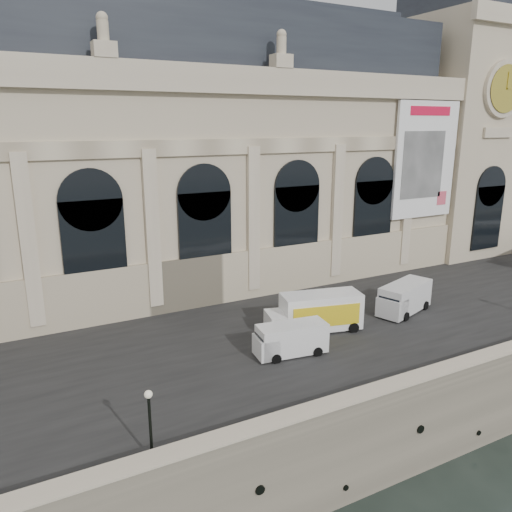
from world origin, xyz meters
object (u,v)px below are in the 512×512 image
Objects in this scene: van_c at (403,299)px; box_truck at (316,312)px; van_b at (288,340)px; lamp_left at (150,427)px.

box_truck reaches higher than van_c.
van_b is 14.64m from lamp_left.
box_truck is 2.05× the size of lamp_left.
lamp_left reaches higher than van_b.
lamp_left is (-17.21, -10.15, 0.42)m from box_truck.
van_c is at bearing -2.86° from box_truck.
van_c is 28.30m from lamp_left.
van_c is 0.80× the size of box_truck.
box_truck is (-9.37, 0.47, 0.20)m from van_c.
box_truck is at bearing 32.50° from van_b.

